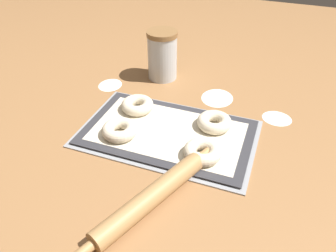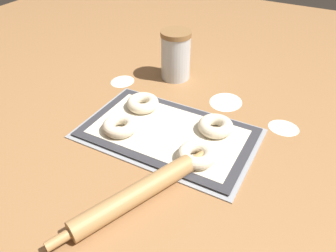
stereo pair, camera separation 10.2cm
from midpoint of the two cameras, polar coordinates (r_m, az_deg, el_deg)
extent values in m
plane|color=olive|center=(0.93, -3.18, -1.59)|extent=(2.80, 2.80, 0.00)
cube|color=#93969B|center=(0.93, -3.15, -1.30)|extent=(0.49, 0.30, 0.01)
cube|color=#333338|center=(0.92, -3.16, -1.05)|extent=(0.47, 0.28, 0.00)
cube|color=beige|center=(0.92, -3.16, -1.03)|extent=(0.42, 0.23, 0.00)
torus|color=beige|center=(0.91, -11.59, -0.80)|extent=(0.10, 0.10, 0.03)
torus|color=beige|center=(0.83, 2.56, -4.66)|extent=(0.10, 0.10, 0.03)
torus|color=beige|center=(1.01, -8.26, 3.50)|extent=(0.10, 0.10, 0.03)
torus|color=beige|center=(0.93, 4.98, 0.56)|extent=(0.10, 0.10, 0.03)
cylinder|color=silver|center=(1.17, -3.53, 11.78)|extent=(0.10, 0.10, 0.16)
cylinder|color=olive|center=(1.14, -3.69, 15.70)|extent=(0.11, 0.11, 0.02)
cylinder|color=#AD7F4C|center=(0.73, -6.97, -12.36)|extent=(0.16, 0.31, 0.05)
cylinder|color=#AD7F4C|center=(0.82, 2.53, -5.34)|extent=(0.04, 0.05, 0.02)
ellipsoid|color=white|center=(1.02, 15.79, 1.22)|extent=(0.09, 0.08, 0.00)
ellipsoid|color=white|center=(1.09, 5.93, 4.84)|extent=(0.10, 0.12, 0.00)
ellipsoid|color=white|center=(1.18, -12.51, 6.94)|extent=(0.08, 0.09, 0.00)
camera|label=1|loc=(0.05, -93.20, -2.42)|focal=35.00mm
camera|label=2|loc=(0.05, 86.80, 2.42)|focal=35.00mm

